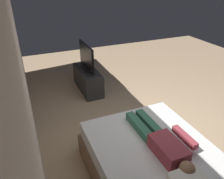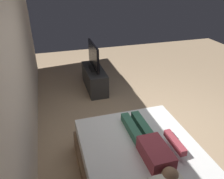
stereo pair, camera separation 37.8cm
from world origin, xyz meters
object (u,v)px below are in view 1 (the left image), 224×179
at_px(remote, 181,131).
at_px(tv_stand, 88,80).
at_px(bed, 155,167).
at_px(person, 163,142).
at_px(tv, 87,58).

height_order(remote, tv_stand, remote).
bearing_deg(tv_stand, bed, -179.82).
bearing_deg(person, remote, -69.53).
bearing_deg(remote, person, 110.47).
bearing_deg(tv_stand, person, -178.05).
xyz_separation_m(person, tv_stand, (2.79, 0.10, -0.37)).
height_order(person, tv, tv).
height_order(person, remote, person).
height_order(person, tv_stand, person).
xyz_separation_m(person, tv, (2.79, 0.10, 0.16)).
distance_m(remote, tv, 2.69).
relative_size(person, remote, 8.40).
height_order(bed, remote, remote).
distance_m(person, tv_stand, 2.81).
relative_size(bed, remote, 12.85).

